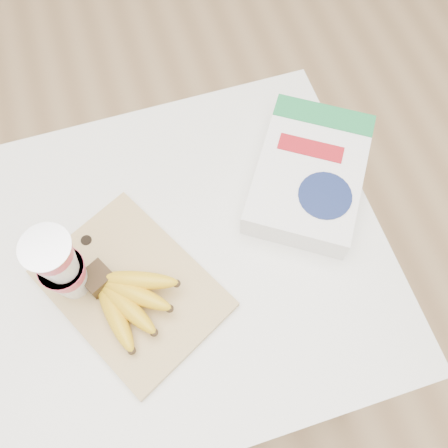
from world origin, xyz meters
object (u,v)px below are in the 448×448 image
(table, at_px, (139,327))
(cutting_board, at_px, (132,288))
(yogurt_stack, at_px, (60,266))
(bananas, at_px, (125,297))
(cereal_box, at_px, (309,173))

(table, distance_m, cutting_board, 0.40)
(table, distance_m, yogurt_stack, 0.50)
(bananas, xyz_separation_m, yogurt_stack, (-0.08, 0.05, 0.07))
(table, relative_size, yogurt_stack, 5.65)
(cutting_board, bearing_deg, cereal_box, -10.96)
(yogurt_stack, bearing_deg, cereal_box, 9.97)
(cutting_board, distance_m, cereal_box, 0.39)
(table, bearing_deg, bananas, -64.45)
(table, bearing_deg, cutting_board, -43.39)
(table, xyz_separation_m, bananas, (0.03, -0.06, 0.42))
(yogurt_stack, bearing_deg, table, 8.31)
(cutting_board, bearing_deg, yogurt_stack, 133.47)
(cereal_box, bearing_deg, yogurt_stack, -136.48)
(table, bearing_deg, yogurt_stack, -171.69)
(yogurt_stack, xyz_separation_m, cereal_box, (0.47, 0.08, -0.08))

